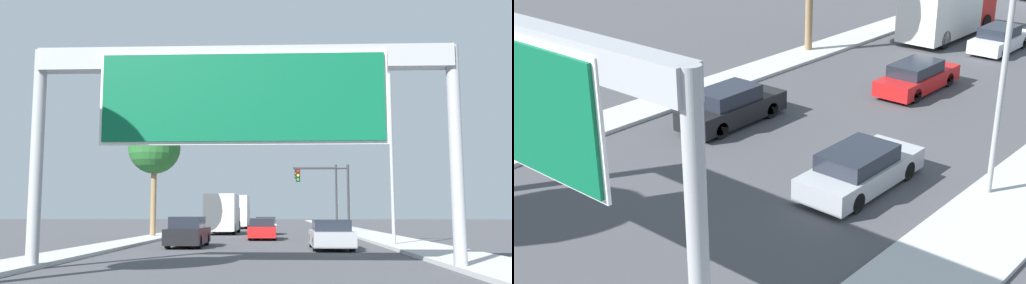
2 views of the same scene
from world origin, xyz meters
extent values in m
cube|color=#BABABA|center=(7.75, 60.00, 0.07)|extent=(3.00, 120.00, 0.15)
cube|color=#BABABA|center=(-7.25, 60.00, 0.07)|extent=(2.00, 120.00, 0.15)
cylinder|color=#9EA0A5|center=(-6.45, 18.00, 3.42)|extent=(0.40, 0.40, 6.85)
cylinder|color=#9EA0A5|center=(6.45, 18.00, 3.42)|extent=(0.40, 0.40, 6.85)
cube|color=#9EA0A5|center=(0.00, 18.00, 6.50)|extent=(12.90, 0.60, 0.70)
cube|color=white|center=(0.00, 17.70, 5.20)|extent=(8.79, 0.08, 2.90)
cube|color=#0A5B38|center=(0.00, 17.65, 5.20)|extent=(8.59, 0.16, 2.70)
cube|color=silver|center=(0.00, 46.37, 0.51)|extent=(1.70, 4.34, 0.67)
cube|color=#1E232D|center=(0.00, 46.15, 1.11)|extent=(1.50, 2.26, 0.52)
cylinder|color=black|center=(-0.74, 47.71, 0.32)|extent=(0.22, 0.64, 0.64)
cylinder|color=black|center=(0.74, 47.71, 0.32)|extent=(0.22, 0.64, 0.64)
cylinder|color=black|center=(-0.74, 45.02, 0.32)|extent=(0.22, 0.64, 0.64)
cylinder|color=black|center=(0.74, 45.02, 0.32)|extent=(0.22, 0.64, 0.64)
cube|color=red|center=(0.00, 37.66, 0.51)|extent=(1.73, 4.70, 0.66)
cube|color=#1E232D|center=(0.00, 37.43, 1.10)|extent=(1.52, 2.45, 0.51)
cylinder|color=black|center=(-0.76, 39.12, 0.32)|extent=(0.22, 0.64, 0.64)
cylinder|color=black|center=(0.76, 39.12, 0.32)|extent=(0.22, 0.64, 0.64)
cylinder|color=black|center=(-0.76, 36.20, 0.32)|extent=(0.22, 0.64, 0.64)
cylinder|color=black|center=(0.76, 36.20, 0.32)|extent=(0.22, 0.64, 0.64)
cube|color=black|center=(-3.50, 29.44, 0.56)|extent=(1.71, 4.65, 0.76)
cube|color=#1E232D|center=(-3.50, 29.20, 1.23)|extent=(1.51, 2.42, 0.57)
cylinder|color=black|center=(-4.25, 30.88, 0.32)|extent=(0.22, 0.64, 0.64)
cylinder|color=black|center=(-2.75, 30.88, 0.32)|extent=(0.22, 0.64, 0.64)
cylinder|color=black|center=(-4.25, 27.99, 0.32)|extent=(0.22, 0.64, 0.64)
cylinder|color=black|center=(-2.75, 27.99, 0.32)|extent=(0.22, 0.64, 0.64)
cube|color=#A5A8AD|center=(3.50, 27.90, 0.52)|extent=(1.86, 4.75, 0.69)
cube|color=#1E232D|center=(3.50, 27.67, 1.13)|extent=(1.63, 2.47, 0.53)
cylinder|color=black|center=(2.68, 29.38, 0.32)|extent=(0.22, 0.64, 0.64)
cylinder|color=black|center=(4.32, 29.38, 0.32)|extent=(0.22, 0.64, 0.64)
cylinder|color=black|center=(2.68, 26.43, 0.32)|extent=(0.22, 0.64, 0.64)
cylinder|color=black|center=(4.32, 26.43, 0.32)|extent=(0.22, 0.64, 0.64)
cube|color=red|center=(-3.50, 50.03, 1.22)|extent=(2.18, 2.13, 1.83)
cube|color=silver|center=(-3.50, 46.22, 1.72)|extent=(2.37, 5.48, 2.84)
cylinder|color=black|center=(-4.55, 49.92, 0.50)|extent=(0.28, 1.00, 1.00)
cylinder|color=black|center=(-2.45, 49.92, 0.50)|extent=(0.28, 1.00, 1.00)
cylinder|color=black|center=(-4.55, 44.85, 0.50)|extent=(0.28, 1.00, 1.00)
cylinder|color=black|center=(-2.45, 44.85, 0.50)|extent=(0.28, 1.00, 1.00)
cube|color=navy|center=(-3.50, 66.16, 1.34)|extent=(2.22, 2.11, 2.09)
cube|color=silver|center=(-3.50, 62.38, 1.90)|extent=(2.41, 5.44, 3.21)
cylinder|color=black|center=(-4.57, 66.05, 0.50)|extent=(0.28, 1.00, 1.00)
cylinder|color=black|center=(-2.43, 66.05, 0.50)|extent=(0.28, 1.00, 1.00)
cylinder|color=black|center=(-4.57, 61.02, 0.50)|extent=(0.28, 1.00, 1.00)
cylinder|color=black|center=(-2.43, 61.02, 0.50)|extent=(0.28, 1.00, 1.00)
cylinder|color=#2D2D30|center=(6.75, 48.00, 2.83)|extent=(0.20, 0.20, 5.65)
cylinder|color=#2D2D30|center=(4.51, 48.00, 5.35)|extent=(4.49, 0.14, 0.14)
cube|color=black|center=(2.62, 48.00, 4.78)|extent=(0.35, 0.28, 1.05)
cylinder|color=red|center=(2.62, 47.84, 5.13)|extent=(0.22, 0.04, 0.22)
cylinder|color=yellow|center=(2.62, 47.84, 4.78)|extent=(0.22, 0.04, 0.22)
cylinder|color=green|center=(2.62, 47.84, 4.43)|extent=(0.22, 0.04, 0.22)
cylinder|color=#2D2D30|center=(6.75, 58.00, 3.25)|extent=(0.20, 0.20, 6.50)
cylinder|color=#2D2D30|center=(4.59, 58.00, 6.20)|extent=(4.32, 0.14, 0.14)
cube|color=black|center=(2.78, 58.00, 5.62)|extent=(0.35, 0.28, 1.05)
cylinder|color=red|center=(2.78, 57.84, 5.97)|extent=(0.22, 0.04, 0.22)
cylinder|color=yellow|center=(2.78, 57.84, 5.62)|extent=(0.22, 0.04, 0.22)
cylinder|color=green|center=(2.78, 57.84, 5.27)|extent=(0.22, 0.04, 0.22)
cylinder|color=#8C704C|center=(-7.58, 39.65, 3.09)|extent=(0.39, 0.39, 6.19)
sphere|color=#286B2D|center=(-7.58, 39.65, 6.19)|extent=(3.62, 3.62, 3.62)
cylinder|color=#9EA0A5|center=(6.85, 29.98, 4.47)|extent=(0.18, 0.18, 8.93)
cylinder|color=#9EA0A5|center=(5.91, 29.98, 8.78)|extent=(1.87, 0.12, 0.12)
cube|color=#B2B2A8|center=(4.98, 29.98, 8.68)|extent=(0.60, 0.28, 0.20)
camera|label=1|loc=(1.12, 0.64, 1.72)|focal=40.00mm
camera|label=2|loc=(14.48, 10.50, 10.06)|focal=50.00mm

